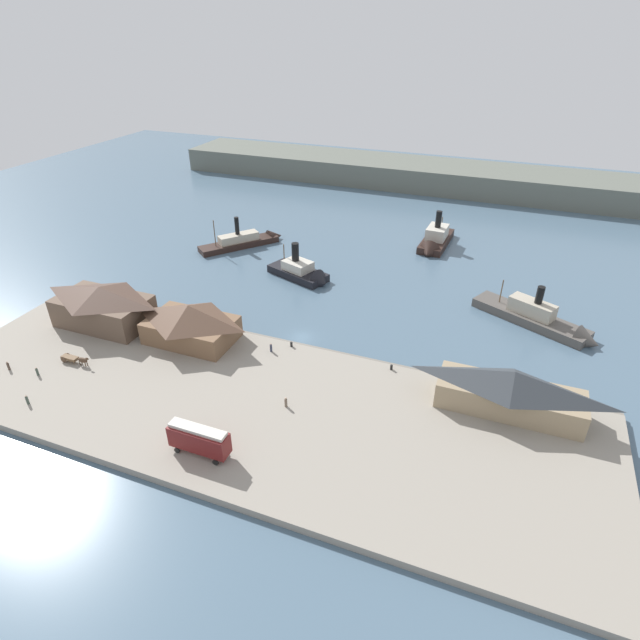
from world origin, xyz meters
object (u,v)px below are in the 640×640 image
(ferry_shed_west_terminal, at_px, (511,391))
(ferry_moored_east, at_px, (543,321))
(mooring_post_west, at_px, (391,367))
(horse_cart, at_px, (75,359))
(ferry_near_quay, at_px, (303,273))
(street_tram, at_px, (199,439))
(ferry_moored_west, at_px, (247,240))
(ferry_shed_east_terminal, at_px, (190,322))
(pedestrian_by_tram, at_px, (37,372))
(pedestrian_near_cart, at_px, (286,402))
(mooring_post_center_west, at_px, (291,344))
(pedestrian_standing_center, at_px, (8,366))
(ferry_shed_customs_shed, at_px, (103,305))
(pedestrian_walking_east, at_px, (27,400))
(ferry_mid_harbor, at_px, (435,241))
(pedestrian_near_west_shed, at_px, (271,348))

(ferry_shed_west_terminal, distance_m, ferry_moored_east, 30.44)
(mooring_post_west, distance_m, ferry_moored_east, 35.48)
(horse_cart, distance_m, ferry_near_quay, 52.56)
(street_tram, bearing_deg, ferry_near_quay, 98.96)
(street_tram, height_order, ferry_moored_west, ferry_moored_west)
(ferry_shed_east_terminal, xyz_separation_m, pedestrian_by_tram, (-17.99, -18.94, -2.97))
(horse_cart, distance_m, pedestrian_near_cart, 38.96)
(mooring_post_west, xyz_separation_m, mooring_post_center_west, (-18.80, 0.27, 0.00))
(pedestrian_standing_center, bearing_deg, ferry_moored_east, 30.57)
(street_tram, height_order, pedestrian_near_cart, street_tram)
(ferry_shed_customs_shed, relative_size, ferry_moored_east, 0.72)
(ferry_shed_east_terminal, xyz_separation_m, ferry_shed_west_terminal, (56.08, 0.64, -0.06))
(ferry_shed_customs_shed, height_order, pedestrian_near_cart, ferry_shed_customs_shed)
(ferry_shed_customs_shed, relative_size, street_tram, 2.08)
(ferry_shed_east_terminal, relative_size, pedestrian_by_tram, 10.24)
(ferry_shed_east_terminal, bearing_deg, ferry_near_quay, 76.06)
(pedestrian_by_tram, bearing_deg, ferry_shed_customs_shed, 93.29)
(pedestrian_near_cart, bearing_deg, street_tram, -117.40)
(pedestrian_near_cart, bearing_deg, pedestrian_by_tram, -169.42)
(ferry_shed_customs_shed, xyz_separation_m, ferry_shed_east_terminal, (19.01, 1.16, -0.36))
(ferry_shed_east_terminal, bearing_deg, pedestrian_by_tram, -133.53)
(ferry_moored_west, bearing_deg, ferry_shed_east_terminal, -73.65)
(ferry_shed_customs_shed, xyz_separation_m, pedestrian_standing_center, (-4.86, -18.35, -3.31))
(pedestrian_by_tram, bearing_deg, pedestrian_near_cart, 10.58)
(pedestrian_walking_east, xyz_separation_m, ferry_mid_harbor, (46.68, 88.89, -0.21))
(ferry_shed_east_terminal, height_order, horse_cart, ferry_shed_east_terminal)
(ferry_shed_west_terminal, xyz_separation_m, pedestrian_near_west_shed, (-40.67, 1.10, -2.85))
(mooring_post_center_west, bearing_deg, pedestrian_walking_east, -136.77)
(pedestrian_walking_east, bearing_deg, ferry_mid_harbor, 62.29)
(ferry_shed_west_terminal, distance_m, street_tram, 46.04)
(pedestrian_near_west_shed, bearing_deg, ferry_moored_west, 122.84)
(ferry_shed_east_terminal, xyz_separation_m, pedestrian_standing_center, (-23.88, -19.51, -2.95))
(pedestrian_near_cart, bearing_deg, ferry_mid_harbor, 83.12)
(pedestrian_standing_center, height_order, mooring_post_center_west, pedestrian_standing_center)
(pedestrian_by_tram, bearing_deg, ferry_mid_harbor, 58.22)
(street_tram, xyz_separation_m, pedestrian_near_cart, (6.84, 13.21, -1.85))
(ferry_shed_east_terminal, relative_size, mooring_post_west, 18.05)
(pedestrian_walking_east, xyz_separation_m, ferry_near_quay, (21.73, 58.51, -0.43))
(pedestrian_by_tram, bearing_deg, ferry_moored_east, 32.11)
(street_tram, bearing_deg, pedestrian_walking_east, -178.37)
(pedestrian_by_tram, bearing_deg, pedestrian_near_west_shed, 31.76)
(ferry_moored_west, bearing_deg, street_tram, -66.38)
(ferry_shed_east_terminal, distance_m, pedestrian_walking_east, 28.65)
(ferry_shed_customs_shed, bearing_deg, mooring_post_center_west, 8.75)
(mooring_post_center_west, height_order, ferry_moored_west, ferry_moored_west)
(ferry_shed_east_terminal, distance_m, pedestrian_standing_center, 30.98)
(ferry_shed_west_terminal, distance_m, mooring_post_west, 19.74)
(pedestrian_walking_east, relative_size, ferry_moored_east, 0.07)
(ferry_moored_west, xyz_separation_m, ferry_near_quay, (22.05, -13.56, 0.22))
(pedestrian_walking_east, xyz_separation_m, ferry_moored_west, (-0.32, 72.07, -0.65))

